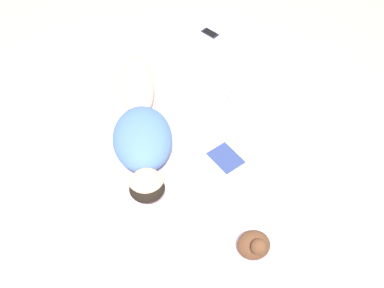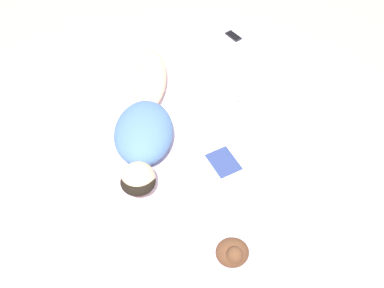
# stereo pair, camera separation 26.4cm
# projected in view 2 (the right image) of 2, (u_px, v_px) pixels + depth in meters

# --- Properties ---
(ground_plane) EXTENTS (12.00, 12.00, 0.00)m
(ground_plane) POSITION_uv_depth(u_px,v_px,m) (168.00, 173.00, 3.24)
(ground_plane) COLOR #B7A88E
(bed) EXTENTS (1.56, 2.27, 0.55)m
(bed) POSITION_uv_depth(u_px,v_px,m) (167.00, 150.00, 3.03)
(bed) COLOR beige
(bed) RESTS_ON ground_plane
(person) EXTENTS (0.38, 1.22, 0.20)m
(person) POSITION_uv_depth(u_px,v_px,m) (145.00, 123.00, 2.69)
(person) COLOR #DBB28E
(person) RESTS_ON bed
(open_magazine) EXTENTS (0.53, 0.44, 0.01)m
(open_magazine) POSITION_uv_depth(u_px,v_px,m) (239.00, 155.00, 2.65)
(open_magazine) COLOR white
(open_magazine) RESTS_ON bed
(coffee_mug) EXTENTS (0.12, 0.09, 0.09)m
(coffee_mug) POSITION_uv_depth(u_px,v_px,m) (249.00, 98.00, 2.89)
(coffee_mug) COLOR white
(coffee_mug) RESTS_ON bed
(cell_phone) EXTENTS (0.13, 0.14, 0.01)m
(cell_phone) POSITION_uv_depth(u_px,v_px,m) (233.00, 36.00, 3.36)
(cell_phone) COLOR black
(cell_phone) RESTS_ON bed
(plush_toy) EXTENTS (0.17, 0.17, 0.20)m
(plush_toy) POSITION_uv_depth(u_px,v_px,m) (233.00, 253.00, 2.17)
(plush_toy) COLOR brown
(plush_toy) RESTS_ON bed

